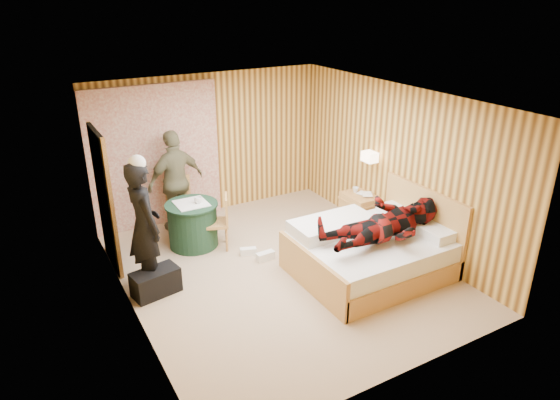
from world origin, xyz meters
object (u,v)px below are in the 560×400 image
nightstand (359,211)px  man_on_bed (387,215)px  chair_near (220,218)px  wall_lamp (370,157)px  round_table (193,224)px  chair_far (179,200)px  bed (371,252)px  duffel_bag (156,282)px  woman_standing (144,226)px  man_at_table (176,181)px

nightstand → man_on_bed: (-0.73, -1.48, 0.68)m
chair_near → man_on_bed: man_on_bed is taller
nightstand → man_on_bed: size_ratio=0.35×
wall_lamp → round_table: bearing=161.8°
nightstand → chair_far: size_ratio=0.67×
bed → duffel_bag: bed is taller
woman_standing → man_at_table: bearing=-39.4°
bed → man_at_table: (-1.93, 2.71, 0.54)m
chair_far → duffel_bag: chair_far is taller
chair_near → man_at_table: 1.09m
woman_standing → man_on_bed: size_ratio=1.02×
nightstand → chair_far: (-2.67, 1.43, 0.23)m
chair_near → chair_far: bearing=-136.8°
wall_lamp → bed: size_ratio=0.13×
wall_lamp → nightstand: 1.00m
wall_lamp → nightstand: wall_lamp is taller
nightstand → chair_far: chair_far is taller
chair_near → man_at_table: bearing=-136.6°
man_at_table → woman_standing: bearing=45.1°
duffel_bag → nightstand: bearing=-6.0°
chair_far → chair_near: bearing=-58.3°
chair_near → man_at_table: (-0.36, 0.97, 0.36)m
wall_lamp → chair_near: 2.58m
chair_far → woman_standing: size_ratio=0.52×
nightstand → woman_standing: woman_standing is taller
round_table → woman_standing: size_ratio=0.46×
chair_far → man_at_table: man_at_table is taller
bed → duffel_bag: bearing=161.5°
chair_near → duffel_bag: bearing=-35.5°
bed → nightstand: bearing=58.8°
nightstand → chair_far: 3.04m
bed → man_at_table: man_at_table is taller
nightstand → man_on_bed: 1.78m
bed → chair_near: bearing=132.0°
wall_lamp → nightstand: size_ratio=0.42×
man_on_bed → wall_lamp: bearing=60.3°
bed → man_on_bed: (0.03, -0.23, 0.67)m
wall_lamp → chair_near: size_ratio=0.30×
chair_near → round_table: bearing=-104.7°
round_table → chair_near: chair_near is taller
man_at_table → man_on_bed: size_ratio=0.97×
wall_lamp → chair_far: size_ratio=0.28×
bed → nightstand: bed is taller
bed → woman_standing: woman_standing is taller
duffel_bag → chair_near: bearing=20.9°
chair_far → bed: bearing=-42.9°
chair_far → duffel_bag: 2.00m
round_table → chair_near: (0.36, -0.28, 0.14)m
nightstand → duffel_bag: nightstand is taller
chair_near → man_on_bed: bearing=62.0°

